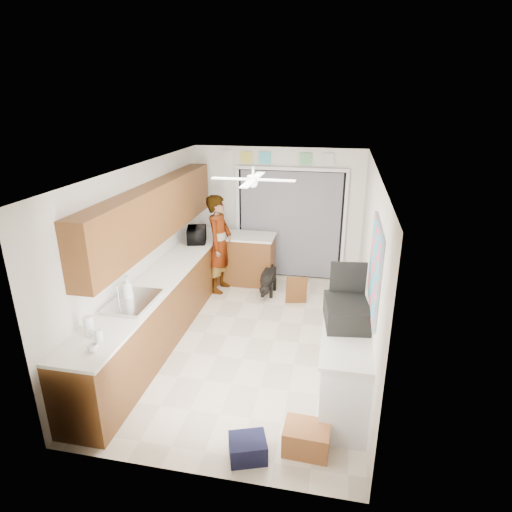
{
  "coord_description": "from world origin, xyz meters",
  "views": [
    {
      "loc": [
        1.17,
        -5.4,
        3.36
      ],
      "look_at": [
        0.0,
        0.4,
        1.15
      ],
      "focal_mm": 30.0,
      "sensor_mm": 36.0,
      "label": 1
    }
  ],
  "objects_px": {
    "paper_towel_roll": "(89,326)",
    "cardboard_box": "(306,438)",
    "microwave": "(197,235)",
    "man": "(219,244)",
    "soap_bottle": "(128,288)",
    "suitcase": "(346,313)",
    "dog": "(269,281)",
    "navy_crate": "(248,448)",
    "cup": "(93,348)"
  },
  "relations": [
    {
      "from": "soap_bottle",
      "to": "man",
      "type": "relative_size",
      "value": 0.19
    },
    {
      "from": "suitcase",
      "to": "navy_crate",
      "type": "distance_m",
      "value": 1.78
    },
    {
      "from": "soap_bottle",
      "to": "paper_towel_roll",
      "type": "bearing_deg",
      "value": -90.98
    },
    {
      "from": "soap_bottle",
      "to": "paper_towel_roll",
      "type": "relative_size",
      "value": 1.5
    },
    {
      "from": "suitcase",
      "to": "dog",
      "type": "xyz_separation_m",
      "value": [
        -1.32,
        2.54,
        -0.82
      ]
    },
    {
      "from": "cup",
      "to": "navy_crate",
      "type": "height_order",
      "value": "cup"
    },
    {
      "from": "microwave",
      "to": "cardboard_box",
      "type": "xyz_separation_m",
      "value": [
        2.28,
        -3.43,
        -0.93
      ]
    },
    {
      "from": "microwave",
      "to": "suitcase",
      "type": "xyz_separation_m",
      "value": [
        2.6,
        -2.43,
        0.0
      ]
    },
    {
      "from": "microwave",
      "to": "navy_crate",
      "type": "bearing_deg",
      "value": -170.62
    },
    {
      "from": "suitcase",
      "to": "dog",
      "type": "relative_size",
      "value": 0.97
    },
    {
      "from": "navy_crate",
      "to": "dog",
      "type": "relative_size",
      "value": 0.56
    },
    {
      "from": "microwave",
      "to": "soap_bottle",
      "type": "xyz_separation_m",
      "value": [
        -0.1,
        -2.38,
        0.04
      ]
    },
    {
      "from": "paper_towel_roll",
      "to": "cardboard_box",
      "type": "distance_m",
      "value": 2.56
    },
    {
      "from": "microwave",
      "to": "man",
      "type": "height_order",
      "value": "man"
    },
    {
      "from": "suitcase",
      "to": "man",
      "type": "xyz_separation_m",
      "value": [
        -2.22,
        2.54,
        -0.18
      ]
    },
    {
      "from": "soap_bottle",
      "to": "cardboard_box",
      "type": "relative_size",
      "value": 0.74
    },
    {
      "from": "man",
      "to": "dog",
      "type": "height_order",
      "value": "man"
    },
    {
      "from": "microwave",
      "to": "dog",
      "type": "height_order",
      "value": "microwave"
    },
    {
      "from": "suitcase",
      "to": "navy_crate",
      "type": "relative_size",
      "value": 1.73
    },
    {
      "from": "cardboard_box",
      "to": "dog",
      "type": "height_order",
      "value": "dog"
    },
    {
      "from": "paper_towel_roll",
      "to": "microwave",
      "type": "bearing_deg",
      "value": 88.01
    },
    {
      "from": "man",
      "to": "paper_towel_roll",
      "type": "bearing_deg",
      "value": 176.53
    },
    {
      "from": "navy_crate",
      "to": "dog",
      "type": "distance_m",
      "value": 3.78
    },
    {
      "from": "cardboard_box",
      "to": "paper_towel_roll",
      "type": "bearing_deg",
      "value": 175.49
    },
    {
      "from": "paper_towel_roll",
      "to": "navy_crate",
      "type": "xyz_separation_m",
      "value": [
        1.83,
        -0.4,
        -0.94
      ]
    },
    {
      "from": "microwave",
      "to": "navy_crate",
      "type": "height_order",
      "value": "microwave"
    },
    {
      "from": "navy_crate",
      "to": "dog",
      "type": "bearing_deg",
      "value": 96.7
    },
    {
      "from": "man",
      "to": "dog",
      "type": "xyz_separation_m",
      "value": [
        0.9,
        0.0,
        -0.64
      ]
    },
    {
      "from": "soap_bottle",
      "to": "paper_towel_roll",
      "type": "xyz_separation_m",
      "value": [
        -0.01,
        -0.87,
        -0.06
      ]
    },
    {
      "from": "microwave",
      "to": "navy_crate",
      "type": "distance_m",
      "value": 4.14
    },
    {
      "from": "navy_crate",
      "to": "microwave",
      "type": "bearing_deg",
      "value": 115.27
    },
    {
      "from": "soap_bottle",
      "to": "cup",
      "type": "bearing_deg",
      "value": -80.31
    },
    {
      "from": "microwave",
      "to": "paper_towel_roll",
      "type": "bearing_deg",
      "value": 162.13
    },
    {
      "from": "man",
      "to": "microwave",
      "type": "bearing_deg",
      "value": 110.77
    },
    {
      "from": "cardboard_box",
      "to": "man",
      "type": "bearing_deg",
      "value": 118.22
    },
    {
      "from": "suitcase",
      "to": "man",
      "type": "distance_m",
      "value": 3.38
    },
    {
      "from": "microwave",
      "to": "cup",
      "type": "xyz_separation_m",
      "value": [
        0.1,
        -3.53,
        -0.09
      ]
    },
    {
      "from": "man",
      "to": "cup",
      "type": "bearing_deg",
      "value": -179.54
    },
    {
      "from": "microwave",
      "to": "man",
      "type": "xyz_separation_m",
      "value": [
        0.38,
        0.11,
        -0.18
      ]
    },
    {
      "from": "man",
      "to": "dog",
      "type": "bearing_deg",
      "value": -85.16
    },
    {
      "from": "microwave",
      "to": "dog",
      "type": "relative_size",
      "value": 0.74
    },
    {
      "from": "cup",
      "to": "soap_bottle",
      "type": "bearing_deg",
      "value": 99.69
    },
    {
      "from": "soap_bottle",
      "to": "paper_towel_roll",
      "type": "distance_m",
      "value": 0.87
    },
    {
      "from": "cup",
      "to": "navy_crate",
      "type": "xyz_separation_m",
      "value": [
        1.62,
        -0.11,
        -0.87
      ]
    },
    {
      "from": "microwave",
      "to": "dog",
      "type": "bearing_deg",
      "value": -101.07
    },
    {
      "from": "microwave",
      "to": "cup",
      "type": "height_order",
      "value": "microwave"
    },
    {
      "from": "cup",
      "to": "man",
      "type": "xyz_separation_m",
      "value": [
        0.28,
        3.64,
        -0.09
      ]
    },
    {
      "from": "navy_crate",
      "to": "man",
      "type": "relative_size",
      "value": 0.2
    },
    {
      "from": "cardboard_box",
      "to": "man",
      "type": "distance_m",
      "value": 4.09
    },
    {
      "from": "navy_crate",
      "to": "suitcase",
      "type": "bearing_deg",
      "value": 54.08
    }
  ]
}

